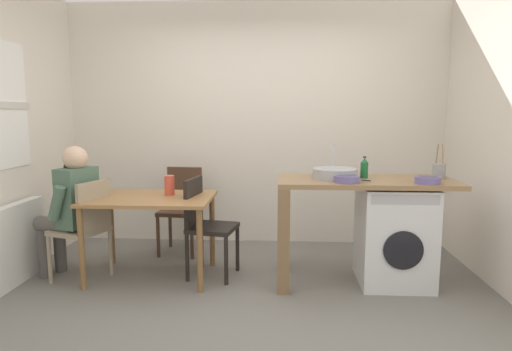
{
  "coord_description": "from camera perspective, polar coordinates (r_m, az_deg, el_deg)",
  "views": [
    {
      "loc": [
        0.29,
        -3.31,
        1.49
      ],
      "look_at": [
        0.08,
        0.45,
        0.95
      ],
      "focal_mm": 31.05,
      "sensor_mm": 36.0,
      "label": 1
    }
  ],
  "objects": [
    {
      "name": "utensil_crock",
      "position": [
        4.11,
        22.48,
        0.57
      ],
      "size": [
        0.11,
        0.11,
        0.3
      ],
      "color": "gray",
      "rests_on": "kitchen_counter"
    },
    {
      "name": "sink_basin",
      "position": [
        3.87,
        10.12,
        0.24
      ],
      "size": [
        0.38,
        0.38,
        0.09
      ],
      "primitive_type": "cylinder",
      "color": "#9EA0A5",
      "rests_on": "kitchen_counter"
    },
    {
      "name": "scissors",
      "position": [
        3.81,
        13.46,
        -0.6
      ],
      "size": [
        0.15,
        0.06,
        0.01
      ],
      "color": "#B2B2B7",
      "rests_on": "kitchen_counter"
    },
    {
      "name": "chair_opposite",
      "position": [
        4.06,
        -6.6,
        -5.88
      ],
      "size": [
        0.46,
        0.46,
        0.9
      ],
      "rotation": [
        0.0,
        0.0,
        -1.75
      ],
      "color": "black",
      "rests_on": "ground_plane"
    },
    {
      "name": "chair_person_seat",
      "position": [
        4.19,
        -21.1,
        -5.95
      ],
      "size": [
        0.51,
        0.51,
        0.9
      ],
      "rotation": [
        0.0,
        0.0,
        1.24
      ],
      "color": "gray",
      "rests_on": "ground_plane"
    },
    {
      "name": "washing_machine",
      "position": [
        4.07,
        17.36,
        -7.31
      ],
      "size": [
        0.6,
        0.61,
        0.86
      ],
      "color": "silver",
      "rests_on": "ground_plane"
    },
    {
      "name": "radiator",
      "position": [
        4.43,
        -28.6,
        -7.75
      ],
      "size": [
        0.1,
        0.8,
        0.7
      ],
      "primitive_type": "cube",
      "color": "white",
      "rests_on": "ground_plane"
    },
    {
      "name": "chair_spare_by_wall",
      "position": [
        4.81,
        -9.5,
        -3.72
      ],
      "size": [
        0.44,
        0.44,
        0.9
      ],
      "rotation": [
        0.0,
        0.0,
        3.04
      ],
      "color": "#4C3323",
      "rests_on": "ground_plane"
    },
    {
      "name": "wall_back",
      "position": [
        5.07,
        -0.03,
        6.58
      ],
      "size": [
        4.6,
        0.1,
        2.7
      ],
      "primitive_type": "cube",
      "color": "silver",
      "rests_on": "ground_plane"
    },
    {
      "name": "bottle_tall_green",
      "position": [
        3.96,
        13.77,
        0.92
      ],
      "size": [
        0.07,
        0.07,
        0.19
      ],
      "color": "#19592D",
      "rests_on": "kitchen_counter"
    },
    {
      "name": "dining_table",
      "position": [
        4.08,
        -13.41,
        -4.03
      ],
      "size": [
        1.1,
        0.76,
        0.74
      ],
      "color": "#9E7042",
      "rests_on": "ground_plane"
    },
    {
      "name": "vase",
      "position": [
        4.1,
        -11.09,
        -1.24
      ],
      "size": [
        0.09,
        0.09,
        0.18
      ],
      "primitive_type": "cylinder",
      "color": "#D84C38",
      "rests_on": "dining_table"
    },
    {
      "name": "tap",
      "position": [
        4.03,
        9.85,
        1.93
      ],
      "size": [
        0.02,
        0.02,
        0.28
      ],
      "primitive_type": "cylinder",
      "color": "#B2B2B7",
      "rests_on": "kitchen_counter"
    },
    {
      "name": "mixing_bowl",
      "position": [
        3.68,
        11.64,
        -0.39
      ],
      "size": [
        0.21,
        0.21,
        0.06
      ],
      "color": "slate",
      "rests_on": "kitchen_counter"
    },
    {
      "name": "kitchen_counter",
      "position": [
        3.91,
        10.8,
        -2.72
      ],
      "size": [
        1.5,
        0.68,
        0.92
      ],
      "color": "olive",
      "rests_on": "ground_plane"
    },
    {
      "name": "ground_plane",
      "position": [
        3.64,
        -1.68,
        -16.01
      ],
      "size": [
        5.46,
        5.46,
        0.0
      ],
      "primitive_type": "plane",
      "color": "slate"
    },
    {
      "name": "colander",
      "position": [
        3.81,
        21.21,
        -0.52
      ],
      "size": [
        0.2,
        0.2,
        0.06
      ],
      "color": "slate",
      "rests_on": "kitchen_counter"
    },
    {
      "name": "seated_person",
      "position": [
        4.26,
        -22.79,
        -3.54
      ],
      "size": [
        0.56,
        0.54,
        1.2
      ],
      "rotation": [
        0.0,
        0.0,
        1.24
      ],
      "color": "#595651",
      "rests_on": "ground_plane"
    }
  ]
}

